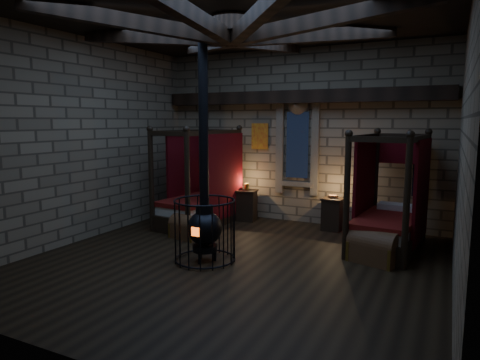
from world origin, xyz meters
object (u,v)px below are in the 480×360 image
at_px(trunk_left, 187,228).
at_px(trunk_right, 374,248).
at_px(bed_right, 388,221).
at_px(bed_left, 200,201).
at_px(stove, 205,225).

xyz_separation_m(trunk_left, trunk_right, (3.84, 0.13, 0.04)).
bearing_deg(bed_right, trunk_left, -158.92).
bearing_deg(trunk_right, bed_left, -177.34).
height_order(bed_right, trunk_left, bed_right).
xyz_separation_m(bed_left, trunk_right, (4.24, -1.08, -0.29)).
relative_size(trunk_right, stove, 0.23).
relative_size(trunk_left, trunk_right, 0.82).
height_order(trunk_right, stove, stove).
relative_size(bed_left, trunk_right, 2.41).
height_order(bed_right, stove, stove).
distance_m(bed_left, stove, 2.78).
distance_m(bed_left, trunk_left, 1.32).
distance_m(trunk_left, stove, 1.64).
bearing_deg(trunk_left, trunk_right, 14.05).
relative_size(bed_left, bed_right, 1.02).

